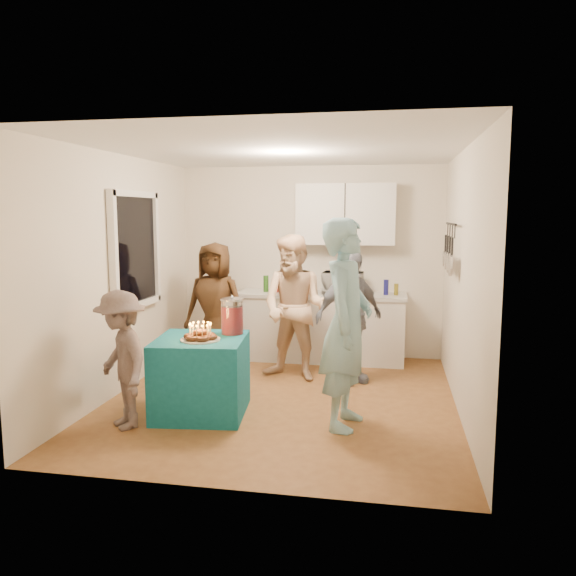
% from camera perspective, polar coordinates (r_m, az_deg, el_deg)
% --- Properties ---
extents(floor, '(4.00, 4.00, 0.00)m').
position_cam_1_polar(floor, '(6.09, -0.61, -11.23)').
color(floor, brown).
rests_on(floor, ground).
extents(ceiling, '(4.00, 4.00, 0.00)m').
position_cam_1_polar(ceiling, '(5.79, -0.65, 13.90)').
color(ceiling, white).
rests_on(ceiling, floor).
extents(back_wall, '(3.60, 3.60, 0.00)m').
position_cam_1_polar(back_wall, '(7.76, 2.22, 2.69)').
color(back_wall, silver).
rests_on(back_wall, floor).
extents(left_wall, '(4.00, 4.00, 0.00)m').
position_cam_1_polar(left_wall, '(6.39, -16.68, 1.31)').
color(left_wall, silver).
rests_on(left_wall, floor).
extents(right_wall, '(4.00, 4.00, 0.00)m').
position_cam_1_polar(right_wall, '(5.73, 17.32, 0.59)').
color(right_wall, silver).
rests_on(right_wall, floor).
extents(window_night, '(0.04, 1.00, 1.20)m').
position_cam_1_polar(window_night, '(6.62, -15.35, 3.75)').
color(window_night, black).
rests_on(window_night, left_wall).
extents(counter, '(2.20, 0.58, 0.86)m').
position_cam_1_polar(counter, '(7.56, 3.36, -4.11)').
color(counter, white).
rests_on(counter, floor).
extents(countertop, '(2.24, 0.62, 0.05)m').
position_cam_1_polar(countertop, '(7.49, 3.39, -0.70)').
color(countertop, beige).
rests_on(countertop, counter).
extents(upper_cabinet, '(1.30, 0.30, 0.80)m').
position_cam_1_polar(upper_cabinet, '(7.53, 5.88, 7.46)').
color(upper_cabinet, white).
rests_on(upper_cabinet, back_wall).
extents(pot_rack, '(0.12, 1.00, 0.60)m').
position_cam_1_polar(pot_rack, '(6.39, 15.98, 4.04)').
color(pot_rack, black).
rests_on(pot_rack, right_wall).
extents(microwave, '(0.54, 0.38, 0.29)m').
position_cam_1_polar(microwave, '(7.43, 5.57, 0.52)').
color(microwave, white).
rests_on(microwave, countertop).
extents(party_table, '(0.94, 0.94, 0.76)m').
position_cam_1_polar(party_table, '(5.63, -8.81, -8.83)').
color(party_table, '#116171').
rests_on(party_table, floor).
extents(donut_cake, '(0.38, 0.38, 0.18)m').
position_cam_1_polar(donut_cake, '(5.43, -8.90, -4.35)').
color(donut_cake, '#381C0C').
rests_on(donut_cake, party_table).
extents(punch_jar, '(0.22, 0.22, 0.34)m').
position_cam_1_polar(punch_jar, '(5.66, -5.69, -2.97)').
color(punch_jar, '#B40E1C').
rests_on(punch_jar, party_table).
extents(man_birthday, '(0.55, 0.76, 1.93)m').
position_cam_1_polar(man_birthday, '(5.15, 5.95, -3.64)').
color(man_birthday, '#8BBDCA').
rests_on(man_birthday, floor).
extents(woman_back_left, '(0.83, 0.59, 1.60)m').
position_cam_1_polar(woman_back_left, '(7.17, -7.40, -1.80)').
color(woman_back_left, brown).
rests_on(woman_back_left, floor).
extents(woman_back_center, '(0.98, 0.85, 1.72)m').
position_cam_1_polar(woman_back_center, '(6.61, 0.69, -2.02)').
color(woman_back_center, '#F0A87D').
rests_on(woman_back_center, floor).
extents(woman_back_right, '(0.94, 0.88, 1.55)m').
position_cam_1_polar(woman_back_right, '(6.52, 6.24, -2.93)').
color(woman_back_right, '#0F1833').
rests_on(woman_back_right, floor).
extents(child_near_left, '(0.92, 0.92, 1.28)m').
position_cam_1_polar(child_near_left, '(5.38, -16.55, -6.99)').
color(child_near_left, '#574745').
rests_on(child_near_left, floor).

